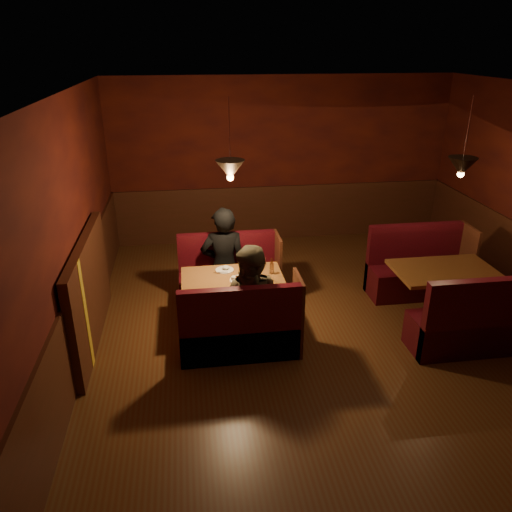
{
  "coord_description": "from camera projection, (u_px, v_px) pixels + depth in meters",
  "views": [
    {
      "loc": [
        -1.7,
        -5.12,
        3.41
      ],
      "look_at": [
        -0.89,
        0.51,
        0.95
      ],
      "focal_mm": 35.0,
      "sensor_mm": 36.0,
      "label": 1
    }
  ],
  "objects": [
    {
      "name": "main_bench_far",
      "position": [
        230.0,
        279.0,
        7.07
      ],
      "size": [
        1.4,
        0.5,
        0.96
      ],
      "color": "black",
      "rests_on": "ground"
    },
    {
      "name": "diner_a",
      "position": [
        223.0,
        244.0,
        6.77
      ],
      "size": [
        0.64,
        0.43,
        1.74
      ],
      "primitive_type": "imported",
      "rotation": [
        0.0,
        0.0,
        3.12
      ],
      "color": "black",
      "rests_on": "ground"
    },
    {
      "name": "main_bench_near",
      "position": [
        242.0,
        333.0,
        5.76
      ],
      "size": [
        1.4,
        0.5,
        0.96
      ],
      "color": "black",
      "rests_on": "ground"
    },
    {
      "name": "second_bench_far",
      "position": [
        417.0,
        272.0,
        7.24
      ],
      "size": [
        1.42,
        0.53,
        1.01
      ],
      "color": "black",
      "rests_on": "ground"
    },
    {
      "name": "second_bench_near",
      "position": [
        474.0,
        327.0,
        5.84
      ],
      "size": [
        1.42,
        0.53,
        1.01
      ],
      "color": "black",
      "rests_on": "ground"
    },
    {
      "name": "main_table",
      "position": [
        234.0,
        288.0,
        6.32
      ],
      "size": [
        1.27,
        0.77,
        0.89
      ],
      "color": "brown",
      "rests_on": "ground"
    },
    {
      "name": "diner_b",
      "position": [
        254.0,
        287.0,
        5.67
      ],
      "size": [
        0.99,
        0.89,
        1.66
      ],
      "primitive_type": "imported",
      "rotation": [
        0.0,
        0.0,
        -0.39
      ],
      "color": "#3E3726",
      "rests_on": "ground"
    },
    {
      "name": "room",
      "position": [
        314.0,
        261.0,
        5.81
      ],
      "size": [
        6.02,
        7.02,
        2.92
      ],
      "color": "#502811",
      "rests_on": "ground"
    },
    {
      "name": "second_table",
      "position": [
        443.0,
        282.0,
        6.45
      ],
      "size": [
        1.28,
        0.82,
        0.72
      ],
      "color": "brown",
      "rests_on": "ground"
    }
  ]
}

